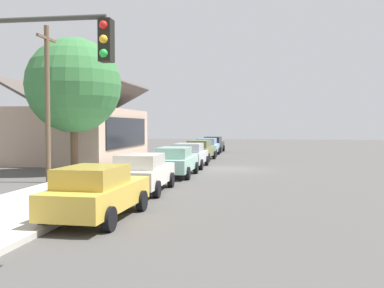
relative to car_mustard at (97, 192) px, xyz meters
The scene contains 14 objects.
ground_plane 15.66m from the car_mustard, 10.30° to the right, with size 120.00×120.00×0.00m, color #4C4947.
sidewalk_curb 15.66m from the car_mustard, 10.32° to the left, with size 60.00×4.20×0.16m, color beige.
car_mustard is the anchor object (origin of this frame).
car_ivory 5.38m from the car_mustard, ahead, with size 4.69×2.06×1.59m.
car_seafoam 11.03m from the car_mustard, ahead, with size 4.75×1.99×1.59m.
car_silver 16.09m from the car_mustard, ahead, with size 4.87×2.09×1.59m.
car_olive 21.99m from the car_mustard, ahead, with size 4.89×2.15×1.59m.
car_skyblue 27.38m from the car_mustard, ahead, with size 4.71×1.97×1.59m.
car_charcoal 32.75m from the car_mustard, ahead, with size 4.79×2.09×1.59m.
storefront_building 22.77m from the car_mustard, 23.84° to the left, with size 12.87×7.75×6.11m.
shade_tree 14.04m from the car_mustard, 26.40° to the left, with size 5.45×5.45×7.79m.
traffic_light_main 4.95m from the car_mustard, behind, with size 0.37×2.79×5.20m.
utility_pole_wooden 9.91m from the car_mustard, 35.03° to the left, with size 1.80×0.24×7.50m.
fire_hydrant_red 30.23m from the car_mustard, ahead, with size 0.22×0.22×0.71m.
Camera 1 is at (-27.57, -1.87, 2.76)m, focal length 41.28 mm.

